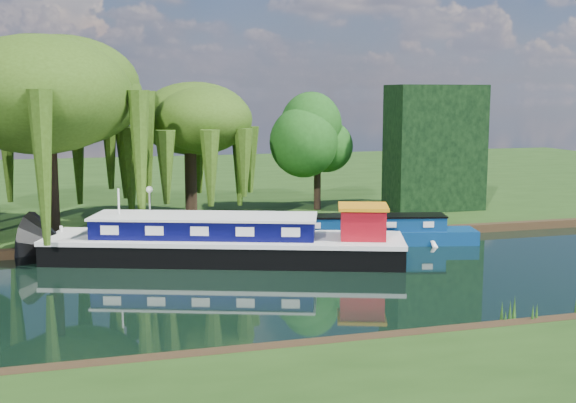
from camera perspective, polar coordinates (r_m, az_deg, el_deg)
name	(u,v)px	position (r m, az deg, el deg)	size (l,w,h in m)	color
ground	(162,293)	(29.35, -9.93, -7.17)	(120.00, 120.00, 0.00)	black
far_bank	(120,185)	(62.67, -13.15, 1.25)	(120.00, 52.00, 0.45)	black
dutch_barge	(227,242)	(34.40, -4.81, -3.24)	(17.21, 9.16, 3.57)	black
narrowboat	(370,233)	(38.52, 6.47, -2.45)	(11.44, 4.37, 1.65)	navy
white_cruiser	(425,244)	(39.00, 10.81, -3.30)	(2.13, 2.47, 1.30)	silver
willow_left	(47,97)	(39.47, -18.48, 7.80)	(8.32, 8.32, 9.97)	black
willow_right	(190,131)	(42.37, -7.76, 5.56)	(5.97, 5.97, 7.28)	black
tree_far_right	(318,140)	(46.45, 2.35, 4.84)	(3.95, 3.95, 6.47)	black
conifer_hedge	(435,148)	(47.54, 11.51, 4.20)	(6.00, 3.00, 8.00)	black
lamppost	(150,197)	(39.16, -10.88, 0.34)	(0.36, 0.36, 2.56)	silver
mooring_posts	(134,232)	(37.26, -12.07, -2.39)	(19.16, 0.16, 1.00)	silver
reeds_near	(401,323)	(23.84, 8.93, -9.46)	(33.70, 1.50, 1.10)	#1A4412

